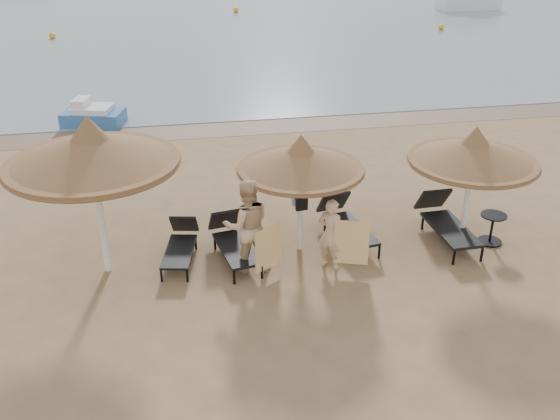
% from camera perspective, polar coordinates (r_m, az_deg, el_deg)
% --- Properties ---
extents(ground, '(160.00, 160.00, 0.00)m').
position_cam_1_polar(ground, '(11.94, 0.27, -7.31)').
color(ground, '#92714A').
rests_on(ground, ground).
extents(wet_sand_strip, '(200.00, 1.60, 0.01)m').
position_cam_1_polar(wet_sand_strip, '(20.33, -4.65, 7.48)').
color(wet_sand_strip, brown).
rests_on(wet_sand_strip, ground).
extents(palapa_left, '(3.24, 3.24, 3.22)m').
position_cam_1_polar(palapa_left, '(11.89, -16.87, 5.26)').
color(palapa_left, white).
rests_on(palapa_left, ground).
extents(palapa_center, '(2.58, 2.58, 2.55)m').
position_cam_1_polar(palapa_center, '(12.36, 1.91, 4.63)').
color(palapa_center, white).
rests_on(palapa_center, ground).
extents(palapa_right, '(2.65, 2.65, 2.63)m').
position_cam_1_polar(palapa_right, '(13.17, 17.29, 5.10)').
color(palapa_right, white).
rests_on(palapa_right, ground).
extents(lounger_far_left, '(0.86, 1.74, 0.75)m').
position_cam_1_polar(lounger_far_left, '(12.93, -9.06, -3.04)').
color(lounger_far_left, black).
rests_on(lounger_far_left, ground).
extents(lounger_near_left, '(0.94, 1.95, 0.84)m').
position_cam_1_polar(lounger_near_left, '(12.84, -4.34, -2.77)').
color(lounger_near_left, black).
rests_on(lounger_near_left, ground).
extents(lounger_near_right, '(0.95, 2.01, 0.87)m').
position_cam_1_polar(lounger_near_right, '(13.57, 5.99, -1.06)').
color(lounger_near_right, black).
rests_on(lounger_near_right, ground).
extents(lounger_far_right, '(0.74, 2.07, 0.92)m').
position_cam_1_polar(lounger_far_right, '(13.96, 14.87, -0.92)').
color(lounger_far_right, black).
rests_on(lounger_far_right, ground).
extents(side_table, '(0.55, 0.55, 0.66)m').
position_cam_1_polar(side_table, '(14.09, 18.77, -1.69)').
color(side_table, black).
rests_on(side_table, ground).
extents(person_left, '(1.05, 0.69, 2.25)m').
position_cam_1_polar(person_left, '(12.04, -3.04, -0.80)').
color(person_left, '#D6B287').
rests_on(person_left, ground).
extents(person_right, '(0.95, 0.91, 1.75)m').
position_cam_1_polar(person_right, '(12.23, 4.70, -1.71)').
color(person_right, '#D6B287').
rests_on(person_right, ground).
extents(towel_left, '(0.56, 0.36, 0.91)m').
position_cam_1_polar(towel_left, '(12.02, -1.10, -3.52)').
color(towel_left, orange).
rests_on(towel_left, ground).
extents(towel_right, '(0.65, 0.24, 0.96)m').
position_cam_1_polar(towel_right, '(12.22, 6.55, -2.99)').
color(towel_right, orange).
rests_on(towel_right, ground).
extents(bag_patterned, '(0.28, 0.18, 0.34)m').
position_cam_1_polar(bag_patterned, '(12.90, 1.68, 1.13)').
color(bag_patterned, white).
rests_on(bag_patterned, ground).
extents(bag_dark, '(0.25, 0.12, 0.35)m').
position_cam_1_polar(bag_dark, '(12.57, 2.00, 0.71)').
color(bag_dark, black).
rests_on(bag_dark, ground).
extents(pedal_boat, '(2.12, 1.58, 0.88)m').
position_cam_1_polar(pedal_boat, '(21.35, -16.77, 8.28)').
color(pedal_boat, '#2F66A5').
rests_on(pedal_boat, ground).
extents(buoy_left, '(0.34, 0.34, 0.34)m').
position_cam_1_polar(buoy_left, '(35.89, -20.12, 14.75)').
color(buoy_left, '#F1A71C').
rests_on(buoy_left, ground).
extents(buoy_mid, '(0.34, 0.34, 0.34)m').
position_cam_1_polar(buoy_mid, '(42.10, -4.05, 17.79)').
color(buoy_mid, '#F1A71C').
rests_on(buoy_mid, ground).
extents(buoy_right, '(0.34, 0.34, 0.34)m').
position_cam_1_polar(buoy_right, '(37.30, 14.53, 15.89)').
color(buoy_right, '#F1A71C').
rests_on(buoy_right, ground).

